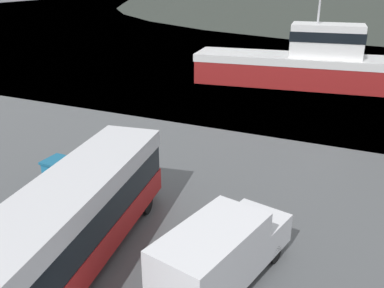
% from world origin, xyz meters
% --- Properties ---
extents(water_surface, '(240.00, 240.00, 0.00)m').
position_xyz_m(water_surface, '(0.00, 142.80, 0.00)').
color(water_surface, slate).
rests_on(water_surface, ground).
extents(tour_bus, '(4.32, 11.23, 3.38)m').
position_xyz_m(tour_bus, '(-0.19, 7.20, 1.90)').
color(tour_bus, red).
rests_on(tour_bus, ground).
extents(delivery_van, '(3.35, 6.37, 2.44)m').
position_xyz_m(delivery_van, '(5.01, 8.15, 1.29)').
color(delivery_van, silver).
rests_on(delivery_van, ground).
extents(fishing_boat, '(20.47, 7.39, 12.44)m').
position_xyz_m(fishing_boat, '(2.12, 37.64, 2.17)').
color(fishing_boat, maroon).
rests_on(fishing_boat, water_surface).
extents(storage_bin, '(1.51, 1.34, 1.25)m').
position_xyz_m(storage_bin, '(-5.18, 11.91, 0.63)').
color(storage_bin, teal).
rests_on(storage_bin, ground).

